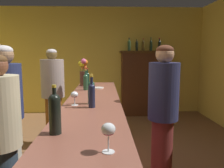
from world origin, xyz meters
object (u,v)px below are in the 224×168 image
at_px(wine_bottle_chardonnay, 87,79).
at_px(cheese_plate, 98,88).
at_px(display_bottle_midleft, 137,45).
at_px(wine_bottle_malbec, 55,112).
at_px(wine_glass_mid, 108,131).
at_px(flower_arrangement, 83,72).
at_px(display_bottle_right, 159,45).
at_px(display_bottle_center, 143,45).
at_px(display_bottle_midright, 151,45).
at_px(wine_bottle_syrah, 92,94).
at_px(wine_bottle_pinot, 86,81).
at_px(wine_bottle_merlot, 91,91).
at_px(wine_glass_front, 74,95).
at_px(patron_redhead, 1,141).
at_px(display_bottle_left, 129,45).
at_px(bartender, 163,112).
at_px(bar_counter, 94,145).
at_px(patron_tall, 53,94).
at_px(display_cabinet, 143,82).
at_px(patron_in_navy, 7,111).

height_order(wine_bottle_chardonnay, cheese_plate, wine_bottle_chardonnay).
relative_size(wine_bottle_chardonnay, display_bottle_midleft, 0.98).
bearing_deg(wine_bottle_malbec, wine_glass_mid, -40.25).
distance_m(flower_arrangement, display_bottle_right, 2.58).
distance_m(display_bottle_center, display_bottle_midright, 0.19).
xyz_separation_m(wine_bottle_syrah, wine_glass_mid, (0.13, -0.95, -0.01)).
relative_size(wine_bottle_pinot, wine_bottle_merlot, 0.96).
height_order(flower_arrangement, display_bottle_midleft, display_bottle_midleft).
bearing_deg(cheese_plate, wine_glass_front, -100.58).
xyz_separation_m(wine_glass_mid, patron_redhead, (-0.83, 0.63, -0.30)).
relative_size(wine_bottle_syrah, flower_arrangement, 0.71).
relative_size(display_bottle_left, patron_redhead, 0.20).
height_order(wine_bottle_chardonnay, wine_bottle_syrah, wine_bottle_syrah).
height_order(patron_redhead, bartender, bartender).
relative_size(wine_bottle_malbec, display_bottle_left, 1.01).
relative_size(flower_arrangement, cheese_plate, 2.53).
xyz_separation_m(flower_arrangement, display_bottle_right, (1.66, 1.92, 0.48)).
distance_m(wine_bottle_malbec, bartender, 1.35).
distance_m(bar_counter, patron_tall, 1.47).
xyz_separation_m(wine_bottle_syrah, flower_arrangement, (-0.20, 1.43, 0.09)).
relative_size(wine_glass_mid, display_bottle_midright, 0.49).
bearing_deg(display_bottle_right, wine_bottle_malbec, -112.22).
distance_m(display_cabinet, display_bottle_left, 0.96).
bearing_deg(display_bottle_left, flower_arrangement, -115.71).
xyz_separation_m(wine_bottle_merlot, patron_tall, (-0.70, 1.40, -0.28)).
relative_size(display_cabinet, bartender, 0.99).
distance_m(wine_bottle_merlot, bartender, 0.81).
xyz_separation_m(wine_glass_front, display_bottle_center, (1.23, 3.26, 0.60)).
distance_m(bar_counter, display_bottle_right, 3.57).
xyz_separation_m(wine_bottle_chardonnay, patron_in_navy, (-0.82, -0.87, -0.25)).
xyz_separation_m(wine_bottle_merlot, patron_in_navy, (-0.94, 0.25, -0.26)).
relative_size(cheese_plate, patron_tall, 0.11).
bearing_deg(wine_glass_mid, display_bottle_midright, 75.49).
relative_size(wine_bottle_chardonnay, display_bottle_midright, 0.89).
distance_m(display_cabinet, display_bottle_midleft, 0.90).
bearing_deg(flower_arrangement, wine_bottle_chardonnay, -66.78).
xyz_separation_m(bar_counter, wine_glass_mid, (0.14, -1.27, 0.62)).
relative_size(display_bottle_midleft, patron_tall, 0.18).
relative_size(wine_bottle_merlot, bartender, 0.19).
distance_m(wine_bottle_pinot, patron_tall, 0.85).
xyz_separation_m(wine_bottle_pinot, display_bottle_midright, (1.38, 2.35, 0.58)).
bearing_deg(display_bottle_midright, bar_counter, -112.45).
xyz_separation_m(wine_bottle_syrah, wine_bottle_merlot, (-0.01, 0.15, 0.00)).
bearing_deg(bartender, patron_redhead, 29.18).
height_order(display_cabinet, cheese_plate, display_cabinet).
relative_size(wine_bottle_pinot, display_bottle_center, 0.97).
xyz_separation_m(bar_counter, display_bottle_center, (1.07, 3.03, 1.20)).
bearing_deg(patron_tall, bar_counter, -4.04).
bearing_deg(display_bottle_midleft, display_bottle_right, 0.00).
relative_size(display_cabinet, wine_bottle_malbec, 5.11).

